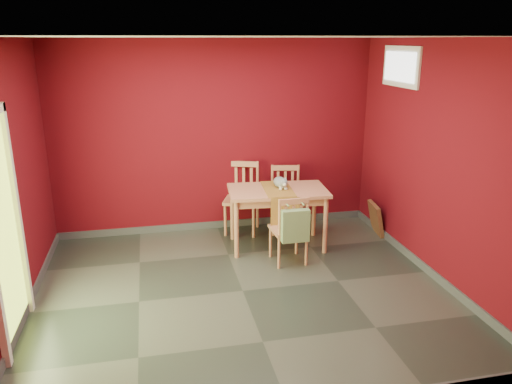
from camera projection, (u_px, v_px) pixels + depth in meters
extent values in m
plane|color=#2D342D|center=(243.00, 291.00, 5.54)|extent=(4.50, 4.50, 0.00)
plane|color=#570911|center=(215.00, 138.00, 7.02)|extent=(4.50, 0.00, 4.50)
plane|color=#570911|center=(298.00, 251.00, 3.28)|extent=(4.50, 0.00, 4.50)
plane|color=#570911|center=(7.00, 187.00, 4.69)|extent=(0.00, 4.00, 4.00)
plane|color=#570911|center=(438.00, 163.00, 5.60)|extent=(0.00, 4.00, 4.00)
plane|color=white|center=(240.00, 37.00, 4.75)|extent=(4.50, 4.50, 0.00)
cube|color=#3F4244|center=(218.00, 224.00, 7.39)|extent=(4.50, 0.02, 0.10)
cube|color=#3F4244|center=(27.00, 309.00, 5.08)|extent=(0.03, 4.00, 0.10)
cube|color=#3F4244|center=(426.00, 268.00, 5.98)|extent=(0.03, 4.00, 0.10)
cube|color=#B7D838|center=(2.00, 234.00, 4.42)|extent=(0.02, 0.85, 2.05)
cube|color=white|center=(17.00, 213.00, 4.84)|extent=(0.06, 0.08, 2.13)
cube|color=white|center=(401.00, 67.00, 6.24)|extent=(0.03, 0.90, 0.50)
cube|color=white|center=(400.00, 67.00, 6.24)|extent=(0.02, 0.76, 0.36)
cube|color=silver|center=(321.00, 201.00, 7.64)|extent=(0.08, 0.02, 0.12)
cube|color=tan|center=(278.00, 191.00, 6.53)|extent=(1.34, 0.85, 0.04)
cube|color=tan|center=(278.00, 196.00, 6.55)|extent=(1.20, 0.72, 0.11)
cylinder|color=tan|center=(236.00, 230.00, 6.28)|extent=(0.06, 0.06, 0.76)
cylinder|color=tan|center=(232.00, 213.00, 6.87)|extent=(0.06, 0.06, 0.76)
cylinder|color=tan|center=(325.00, 226.00, 6.42)|extent=(0.06, 0.06, 0.76)
cylinder|color=tan|center=(314.00, 210.00, 7.01)|extent=(0.06, 0.06, 0.76)
cube|color=olive|center=(278.00, 189.00, 6.52)|extent=(0.42, 0.77, 0.01)
cube|color=olive|center=(285.00, 212.00, 6.23)|extent=(0.36, 0.04, 0.37)
cube|color=tan|center=(242.00, 200.00, 7.12)|extent=(0.60, 0.60, 0.04)
cylinder|color=tan|center=(225.00, 221.00, 7.03)|extent=(0.04, 0.04, 0.46)
cylinder|color=tan|center=(231.00, 211.00, 7.41)|extent=(0.04, 0.04, 0.46)
cylinder|color=tan|center=(253.00, 222.00, 6.98)|extent=(0.04, 0.04, 0.46)
cylinder|color=tan|center=(257.00, 212.00, 7.36)|extent=(0.04, 0.04, 0.46)
cylinder|color=tan|center=(230.00, 177.00, 7.26)|extent=(0.04, 0.04, 0.50)
cylinder|color=tan|center=(257.00, 178.00, 7.20)|extent=(0.04, 0.04, 0.50)
cube|color=tan|center=(244.00, 164.00, 7.17)|extent=(0.41, 0.18, 0.08)
cube|color=tan|center=(236.00, 180.00, 7.26)|extent=(0.04, 0.03, 0.39)
cube|color=tan|center=(244.00, 181.00, 7.24)|extent=(0.04, 0.03, 0.39)
cube|color=tan|center=(251.00, 181.00, 7.23)|extent=(0.04, 0.03, 0.39)
cube|color=tan|center=(286.00, 201.00, 7.16)|extent=(0.52, 0.52, 0.04)
cylinder|color=tan|center=(273.00, 221.00, 7.04)|extent=(0.04, 0.04, 0.43)
cylinder|color=tan|center=(272.00, 212.00, 7.40)|extent=(0.04, 0.04, 0.43)
cylinder|color=tan|center=(300.00, 221.00, 7.05)|extent=(0.04, 0.04, 0.43)
cylinder|color=tan|center=(297.00, 212.00, 7.41)|extent=(0.04, 0.04, 0.43)
cylinder|color=tan|center=(272.00, 181.00, 7.26)|extent=(0.04, 0.04, 0.47)
cylinder|color=tan|center=(298.00, 181.00, 7.26)|extent=(0.04, 0.04, 0.47)
cube|color=tan|center=(285.00, 168.00, 7.20)|extent=(0.40, 0.11, 0.07)
cube|color=tan|center=(278.00, 183.00, 7.27)|extent=(0.04, 0.03, 0.37)
cube|color=tan|center=(285.00, 183.00, 7.27)|extent=(0.04, 0.03, 0.37)
cube|color=tan|center=(292.00, 183.00, 7.27)|extent=(0.04, 0.03, 0.37)
cube|color=tan|center=(288.00, 229.00, 6.17)|extent=(0.44, 0.44, 0.04)
cylinder|color=tan|center=(296.00, 239.00, 6.45)|extent=(0.04, 0.04, 0.40)
cylinder|color=tan|center=(306.00, 250.00, 6.12)|extent=(0.04, 0.04, 0.40)
cylinder|color=tan|center=(270.00, 242.00, 6.36)|extent=(0.04, 0.04, 0.40)
cylinder|color=tan|center=(279.00, 253.00, 6.03)|extent=(0.04, 0.04, 0.40)
cylinder|color=tan|center=(308.00, 215.00, 5.99)|extent=(0.04, 0.04, 0.44)
cylinder|color=tan|center=(280.00, 217.00, 5.90)|extent=(0.04, 0.04, 0.44)
cube|color=tan|center=(294.00, 201.00, 5.89)|extent=(0.37, 0.06, 0.07)
cube|color=tan|center=(301.00, 218.00, 5.98)|extent=(0.04, 0.02, 0.34)
cube|color=tan|center=(294.00, 219.00, 5.95)|extent=(0.04, 0.02, 0.34)
cube|color=tan|center=(286.00, 220.00, 5.93)|extent=(0.04, 0.02, 0.34)
cube|color=#6C8958|center=(295.00, 226.00, 5.89)|extent=(0.33, 0.10, 0.39)
cylinder|color=#6C8958|center=(287.00, 204.00, 5.86)|extent=(0.02, 0.17, 0.02)
cylinder|color=#6C8958|center=(302.00, 203.00, 5.89)|extent=(0.02, 0.17, 0.02)
cube|color=brown|center=(376.00, 218.00, 7.13)|extent=(0.21, 0.46, 0.45)
cube|color=black|center=(375.00, 218.00, 7.13)|extent=(0.14, 0.32, 0.31)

